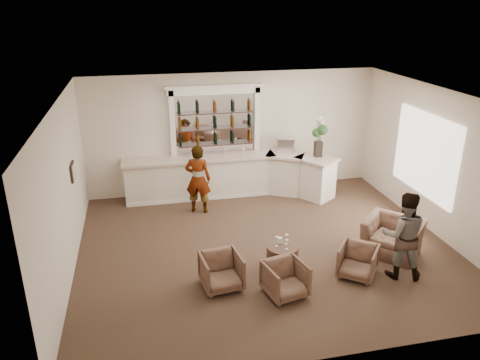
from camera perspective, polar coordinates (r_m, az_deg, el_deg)
name	(u,v)px	position (r m, az deg, el deg)	size (l,w,h in m)	color
ground	(265,247)	(10.40, 3.09, -8.14)	(8.00, 8.00, 0.00)	#513628
room_shell	(266,135)	(10.18, 3.18, 5.47)	(8.04, 7.02, 3.32)	beige
bar_counter	(231,176)	(12.77, -1.10, 0.50)	(5.72, 1.80, 1.14)	white
back_bar_alcove	(215,121)	(12.67, -3.03, 7.21)	(2.64, 0.25, 3.00)	white
cocktail_table	(282,257)	(9.55, 5.18, -9.36)	(0.64, 0.64, 0.50)	#533324
sommelier	(198,179)	(11.73, -5.14, 0.10)	(0.64, 0.42, 1.77)	gray
guest	(403,235)	(9.52, 19.25, -6.37)	(0.86, 0.67, 1.76)	gray
armchair_left	(221,271)	(8.91, -2.29, -11.06)	(0.72, 0.75, 0.68)	brown
armchair_center	(285,279)	(8.74, 5.53, -11.96)	(0.70, 0.72, 0.66)	brown
armchair_right	(358,261)	(9.52, 14.15, -9.59)	(0.69, 0.71, 0.65)	brown
armchair_far	(393,237)	(10.52, 18.10, -6.59)	(1.15, 1.00, 0.75)	brown
espresso_machine	(286,145)	(12.99, 5.58, 4.30)	(0.44, 0.37, 0.39)	silver
flower_vase	(319,134)	(12.57, 9.61, 5.56)	(0.29, 0.29, 1.11)	black
wine_glass_bar_left	(226,152)	(12.58, -1.75, 3.40)	(0.07, 0.07, 0.21)	white
wine_glass_bar_right	(243,152)	(12.59, 0.42, 3.43)	(0.07, 0.07, 0.21)	white
wine_glass_tbl_a	(277,242)	(9.37, 4.49, -7.49)	(0.07, 0.07, 0.21)	white
wine_glass_tbl_b	(286,239)	(9.47, 5.69, -7.20)	(0.07, 0.07, 0.21)	white
wine_glass_tbl_c	(287,245)	(9.28, 5.73, -7.84)	(0.07, 0.07, 0.21)	white
napkin_holder	(280,240)	(9.51, 4.87, -7.35)	(0.08, 0.08, 0.12)	white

